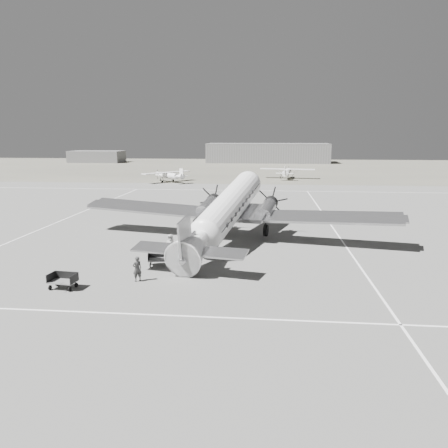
{
  "coord_description": "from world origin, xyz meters",
  "views": [
    {
      "loc": [
        5.08,
        -35.52,
        9.49
      ],
      "look_at": [
        1.56,
        -0.03,
        2.2
      ],
      "focal_mm": 35.0,
      "sensor_mm": 36.0,
      "label": 1
    }
  ],
  "objects_px": {
    "light_plane_left": "(168,176)",
    "ground_crew": "(137,269)",
    "shed_secondary": "(97,157)",
    "ramp_agent": "(171,246)",
    "light_plane_right": "(287,173)",
    "baggage_cart_near": "(160,259)",
    "hangar_main": "(268,153)",
    "dc3_airliner": "(226,212)",
    "baggage_cart_far": "(63,281)",
    "passenger": "(171,248)"
  },
  "relations": [
    {
      "from": "light_plane_left",
      "to": "ground_crew",
      "type": "height_order",
      "value": "light_plane_left"
    },
    {
      "from": "shed_secondary",
      "to": "ramp_agent",
      "type": "height_order",
      "value": "shed_secondary"
    },
    {
      "from": "light_plane_right",
      "to": "baggage_cart_near",
      "type": "height_order",
      "value": "light_plane_right"
    },
    {
      "from": "hangar_main",
      "to": "ramp_agent",
      "type": "distance_m",
      "value": 123.33
    },
    {
      "from": "shed_secondary",
      "to": "ramp_agent",
      "type": "relative_size",
      "value": 9.28
    },
    {
      "from": "light_plane_right",
      "to": "ground_crew",
      "type": "relative_size",
      "value": 7.12
    },
    {
      "from": "dc3_airliner",
      "to": "ramp_agent",
      "type": "distance_m",
      "value": 6.64
    },
    {
      "from": "light_plane_right",
      "to": "baggage_cart_near",
      "type": "xyz_separation_m",
      "value": [
        -12.11,
        -66.99,
        -0.76
      ]
    },
    {
      "from": "light_plane_right",
      "to": "baggage_cart_far",
      "type": "distance_m",
      "value": 74.37
    },
    {
      "from": "baggage_cart_near",
      "to": "baggage_cart_far",
      "type": "xyz_separation_m",
      "value": [
        -4.85,
        -5.41,
        -0.0
      ]
    },
    {
      "from": "hangar_main",
      "to": "baggage_cart_far",
      "type": "relative_size",
      "value": 24.03
    },
    {
      "from": "baggage_cart_near",
      "to": "light_plane_right",
      "type": "bearing_deg",
      "value": 67.63
    },
    {
      "from": "hangar_main",
      "to": "ground_crew",
      "type": "relative_size",
      "value": 24.74
    },
    {
      "from": "ramp_agent",
      "to": "shed_secondary",
      "type": "bearing_deg",
      "value": 21.53
    },
    {
      "from": "light_plane_left",
      "to": "ground_crew",
      "type": "distance_m",
      "value": 61.88
    },
    {
      "from": "baggage_cart_near",
      "to": "baggage_cart_far",
      "type": "distance_m",
      "value": 7.27
    },
    {
      "from": "shed_secondary",
      "to": "passenger",
      "type": "height_order",
      "value": "shed_secondary"
    },
    {
      "from": "hangar_main",
      "to": "baggage_cart_far",
      "type": "distance_m",
      "value": 131.18
    },
    {
      "from": "baggage_cart_near",
      "to": "ground_crew",
      "type": "bearing_deg",
      "value": -111.82
    },
    {
      "from": "passenger",
      "to": "light_plane_left",
      "type": "bearing_deg",
      "value": -5.22
    },
    {
      "from": "dc3_airliner",
      "to": "passenger",
      "type": "xyz_separation_m",
      "value": [
        -3.86,
        -5.01,
        -2.03
      ]
    },
    {
      "from": "ground_crew",
      "to": "passenger",
      "type": "bearing_deg",
      "value": -139.11
    },
    {
      "from": "hangar_main",
      "to": "dc3_airliner",
      "type": "height_order",
      "value": "hangar_main"
    },
    {
      "from": "hangar_main",
      "to": "baggage_cart_near",
      "type": "bearing_deg",
      "value": -93.53
    },
    {
      "from": "light_plane_left",
      "to": "passenger",
      "type": "height_order",
      "value": "light_plane_left"
    },
    {
      "from": "ramp_agent",
      "to": "passenger",
      "type": "xyz_separation_m",
      "value": [
        0.01,
        0.04,
        -0.13
      ]
    },
    {
      "from": "hangar_main",
      "to": "light_plane_left",
      "type": "relative_size",
      "value": 3.69
    },
    {
      "from": "light_plane_left",
      "to": "ground_crew",
      "type": "xyz_separation_m",
      "value": [
        11.73,
        -60.75,
        -0.33
      ]
    },
    {
      "from": "light_plane_right",
      "to": "dc3_airliner",
      "type": "bearing_deg",
      "value": -89.48
    },
    {
      "from": "hangar_main",
      "to": "passenger",
      "type": "bearing_deg",
      "value": -93.39
    },
    {
      "from": "shed_secondary",
      "to": "light_plane_right",
      "type": "bearing_deg",
      "value": -39.53
    },
    {
      "from": "ramp_agent",
      "to": "passenger",
      "type": "distance_m",
      "value": 0.14
    },
    {
      "from": "baggage_cart_far",
      "to": "ramp_agent",
      "type": "xyz_separation_m",
      "value": [
        5.27,
        7.46,
        0.48
      ]
    },
    {
      "from": "shed_secondary",
      "to": "ground_crew",
      "type": "relative_size",
      "value": 10.6
    },
    {
      "from": "baggage_cart_near",
      "to": "ramp_agent",
      "type": "bearing_deg",
      "value": 66.38
    },
    {
      "from": "baggage_cart_near",
      "to": "dc3_airliner",
      "type": "bearing_deg",
      "value": 46.79
    },
    {
      "from": "dc3_airliner",
      "to": "light_plane_right",
      "type": "relative_size",
      "value": 2.49
    },
    {
      "from": "light_plane_left",
      "to": "baggage_cart_far",
      "type": "height_order",
      "value": "light_plane_left"
    },
    {
      "from": "ground_crew",
      "to": "ramp_agent",
      "type": "distance_m",
      "value": 5.7
    },
    {
      "from": "light_plane_right",
      "to": "ramp_agent",
      "type": "bearing_deg",
      "value": -92.24
    },
    {
      "from": "shed_secondary",
      "to": "light_plane_right",
      "type": "relative_size",
      "value": 1.49
    },
    {
      "from": "ground_crew",
      "to": "baggage_cart_far",
      "type": "bearing_deg",
      "value": -15.13
    },
    {
      "from": "hangar_main",
      "to": "light_plane_left",
      "type": "height_order",
      "value": "hangar_main"
    },
    {
      "from": "baggage_cart_far",
      "to": "passenger",
      "type": "xyz_separation_m",
      "value": [
        5.28,
        7.5,
        0.34
      ]
    },
    {
      "from": "hangar_main",
      "to": "shed_secondary",
      "type": "xyz_separation_m",
      "value": [
        -60.0,
        -5.0,
        -1.3
      ]
    },
    {
      "from": "dc3_airliner",
      "to": "light_plane_left",
      "type": "bearing_deg",
      "value": 119.84
    },
    {
      "from": "hangar_main",
      "to": "baggage_cart_far",
      "type": "bearing_deg",
      "value": -95.5
    },
    {
      "from": "baggage_cart_near",
      "to": "passenger",
      "type": "height_order",
      "value": "passenger"
    },
    {
      "from": "baggage_cart_far",
      "to": "ramp_agent",
      "type": "distance_m",
      "value": 9.14
    },
    {
      "from": "baggage_cart_far",
      "to": "ramp_agent",
      "type": "relative_size",
      "value": 0.9
    }
  ]
}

